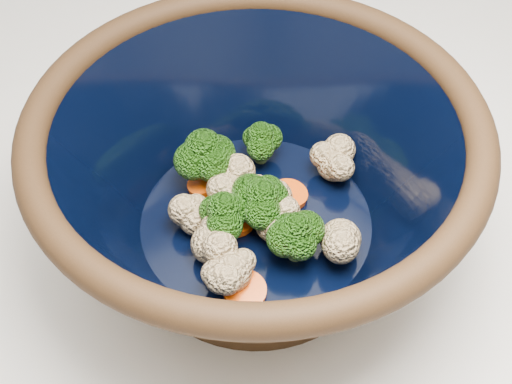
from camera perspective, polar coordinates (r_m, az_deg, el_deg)
name	(u,v)px	position (r m, az deg, el deg)	size (l,w,h in m)	color
mixing_bowl	(256,180)	(0.52, 0.00, 0.99)	(0.34, 0.34, 0.14)	black
vegetable_pile	(251,202)	(0.54, -0.37, -0.80)	(0.16, 0.16, 0.06)	#608442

